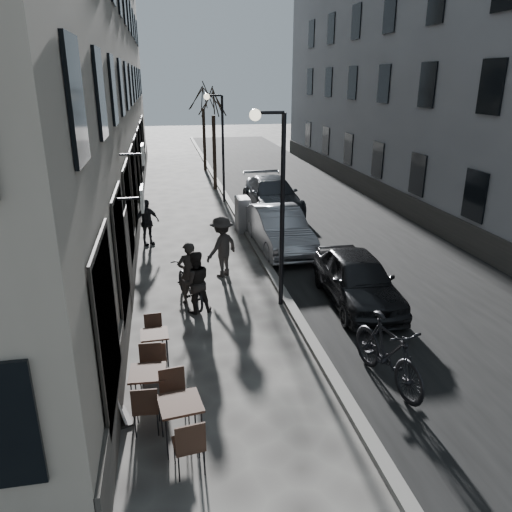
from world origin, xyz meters
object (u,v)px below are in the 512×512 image
object	(u,v)px
tree_near	(213,100)
car_far	(272,195)
bistro_set_a	(181,419)
bistro_set_b	(149,386)
tree_far	(203,96)
pedestrian_mid	(222,247)
bicycle	(189,284)
car_near	(357,279)
pedestrian_far	(147,222)
utility_cabinet	(243,214)
car_mid	(279,229)
streetlamp_far	(219,136)
moped	(388,352)
streetlamp_near	(276,189)
bistro_set_c	(155,345)
sign_board	(115,398)
pedestrian_near	(195,282)

from	to	relation	value
tree_near	car_far	world-z (taller)	tree_near
bistro_set_a	bistro_set_b	bearing A→B (deg)	108.73
tree_far	bistro_set_a	size ratio (longest dim) A/B	3.34
bistro_set_b	pedestrian_mid	size ratio (longest dim) A/B	0.85
bicycle	car_far	xyz separation A→B (m)	(4.33, 9.24, 0.22)
car_near	pedestrian_far	bearing A→B (deg)	134.88
utility_cabinet	pedestrian_far	world-z (taller)	pedestrian_far
bistro_set_a	car_near	xyz separation A→B (m)	(4.92, 4.74, 0.19)
car_mid	car_far	xyz separation A→B (m)	(0.93, 5.32, 0.00)
streetlamp_far	car_mid	xyz separation A→B (m)	(1.17, -7.51, -2.42)
moped	streetlamp_near	bearing A→B (deg)	99.26
bistro_set_a	bicycle	distance (m)	5.65
streetlamp_near	moped	size ratio (longest dim) A/B	2.21
pedestrian_far	moped	size ratio (longest dim) A/B	0.73
streetlamp_far	tree_far	bearing A→B (deg)	89.54
streetlamp_near	streetlamp_far	size ratio (longest dim) A/B	1.00
bistro_set_c	tree_far	bearing A→B (deg)	79.39
bistro_set_c	moped	bearing A→B (deg)	-22.47
streetlamp_near	utility_cabinet	distance (m)	7.36
pedestrian_mid	bistro_set_c	bearing A→B (deg)	25.51
bistro_set_c	car_mid	distance (m)	8.13
streetlamp_near	utility_cabinet	xyz separation A→B (m)	(0.27, 6.92, -2.48)
sign_board	moped	distance (m)	5.22
pedestrian_near	bistro_set_c	bearing A→B (deg)	59.02
streetlamp_far	bicycle	world-z (taller)	streetlamp_far
bistro_set_b	pedestrian_near	xyz separation A→B (m)	(1.15, 3.92, 0.35)
pedestrian_near	car_near	world-z (taller)	pedestrian_near
bistro_set_b	moped	size ratio (longest dim) A/B	0.70
bistro_set_b	sign_board	world-z (taller)	sign_board
pedestrian_far	moped	distance (m)	10.97
streetlamp_far	car_near	world-z (taller)	streetlamp_far
tree_far	pedestrian_near	size ratio (longest dim) A/B	3.41
bicycle	pedestrian_far	bearing A→B (deg)	-91.81
pedestrian_near	car_near	xyz separation A→B (m)	(4.31, -0.25, -0.14)
pedestrian_mid	car_mid	size ratio (longest dim) A/B	0.42
tree_near	moped	size ratio (longest dim) A/B	2.47
pedestrian_far	moped	world-z (taller)	pedestrian_far
bistro_set_a	sign_board	world-z (taller)	sign_board
streetlamp_far	car_near	distance (m)	12.74
bistro_set_b	bistro_set_c	xyz separation A→B (m)	(0.11, 1.59, -0.05)
tree_far	car_near	distance (m)	21.77
sign_board	pedestrian_far	world-z (taller)	pedestrian_far
bicycle	car_mid	world-z (taller)	car_mid
streetlamp_near	pedestrian_far	xyz separation A→B (m)	(-3.43, 5.86, -2.32)
tree_far	pedestrian_near	world-z (taller)	tree_far
sign_board	car_far	bearing A→B (deg)	48.52
bicycle	pedestrian_far	world-z (taller)	pedestrian_far
streetlamp_near	bistro_set_b	xyz separation A→B (m)	(-3.25, -3.98, -2.68)
utility_cabinet	moped	distance (m)	10.98
tree_far	moped	world-z (taller)	tree_far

